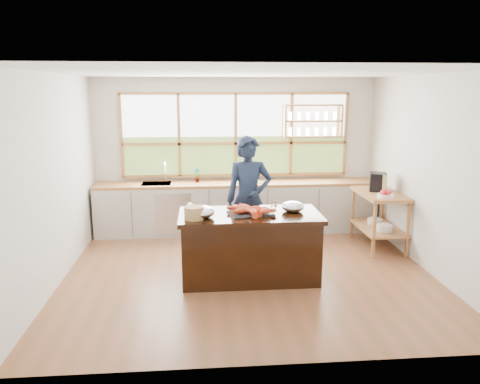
{
  "coord_description": "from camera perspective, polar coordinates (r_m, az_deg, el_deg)",
  "views": [
    {
      "loc": [
        -0.63,
        -6.08,
        2.49
      ],
      "look_at": [
        -0.1,
        0.15,
        1.11
      ],
      "focal_mm": 35.0,
      "sensor_mm": 36.0,
      "label": 1
    }
  ],
  "objects": [
    {
      "name": "right_shelf_unit",
      "position": [
        7.75,
        16.64,
        -2.21
      ],
      "size": [
        0.62,
        1.1,
        0.9
      ],
      "color": "#A76A39",
      "rests_on": "ground_plane"
    },
    {
      "name": "espresso_machine",
      "position": [
        7.79,
        16.46,
        1.19
      ],
      "size": [
        0.32,
        0.34,
        0.29
      ],
      "primitive_type": "cube",
      "rotation": [
        0.0,
        0.0,
        -0.3
      ],
      "color": "black",
      "rests_on": "right_shelf_unit"
    },
    {
      "name": "lobster_pile",
      "position": [
        6.08,
        1.23,
        -2.19
      ],
      "size": [
        0.55,
        0.48,
        0.08
      ],
      "color": "red",
      "rests_on": "slate_board"
    },
    {
      "name": "wine_bottle",
      "position": [
        7.67,
        17.21,
        0.96
      ],
      "size": [
        0.08,
        0.08,
        0.29
      ],
      "primitive_type": "cylinder",
      "rotation": [
        0.0,
        0.0,
        -0.13
      ],
      "color": "#A4C059",
      "rests_on": "right_shelf_unit"
    },
    {
      "name": "parchment_roll",
      "position": [
        6.28,
        -6.21,
        -1.95
      ],
      "size": [
        0.1,
        0.3,
        0.08
      ],
      "primitive_type": "cylinder",
      "rotation": [
        1.57,
        0.0,
        -0.05
      ],
      "color": "white",
      "rests_on": "island"
    },
    {
      "name": "wicker_basket",
      "position": [
        5.87,
        -5.63,
        -2.56
      ],
      "size": [
        0.25,
        0.25,
        0.16
      ],
      "primitive_type": "cylinder",
      "color": "tan",
      "rests_on": "island"
    },
    {
      "name": "potted_plant",
      "position": [
        8.21,
        -5.27,
        2.09
      ],
      "size": [
        0.16,
        0.13,
        0.26
      ],
      "primitive_type": "imported",
      "rotation": [
        0.0,
        0.0,
        -0.28
      ],
      "color": "slate",
      "rests_on": "back_counter"
    },
    {
      "name": "cutting_board",
      "position": [
        8.22,
        0.99,
        1.29
      ],
      "size": [
        0.42,
        0.32,
        0.01
      ],
      "primitive_type": "cube",
      "rotation": [
        0.0,
        0.0,
        0.06
      ],
      "color": "green",
      "rests_on": "back_counter"
    },
    {
      "name": "wine_glass",
      "position": [
        5.88,
        4.15,
        -1.69
      ],
      "size": [
        0.08,
        0.08,
        0.22
      ],
      "color": "silver",
      "rests_on": "island"
    },
    {
      "name": "fruit_bowl",
      "position": [
        7.36,
        17.35,
        -0.3
      ],
      "size": [
        0.25,
        0.25,
        0.11
      ],
      "color": "white",
      "rests_on": "right_shelf_unit"
    },
    {
      "name": "cook",
      "position": [
        6.82,
        1.07,
        -0.89
      ],
      "size": [
        0.69,
        0.46,
        1.84
      ],
      "primitive_type": "imported",
      "rotation": [
        0.0,
        0.0,
        0.03
      ],
      "color": "#161F36",
      "rests_on": "ground_plane"
    },
    {
      "name": "mixing_bowl_right",
      "position": [
        6.26,
        6.45,
        -1.79
      ],
      "size": [
        0.3,
        0.3,
        0.14
      ],
      "primitive_type": "ellipsoid",
      "color": "silver",
      "rests_on": "island"
    },
    {
      "name": "ground_plane",
      "position": [
        6.6,
        0.98,
        -9.76
      ],
      "size": [
        5.0,
        5.0,
        0.0
      ],
      "primitive_type": "plane",
      "color": "brown"
    },
    {
      "name": "slate_board",
      "position": [
        6.11,
        1.3,
        -2.61
      ],
      "size": [
        0.62,
        0.5,
        0.02
      ],
      "primitive_type": "cube",
      "rotation": [
        0.0,
        0.0,
        0.19
      ],
      "color": "black",
      "rests_on": "island"
    },
    {
      "name": "mixing_bowl_left",
      "position": [
        5.95,
        -4.71,
        -2.44
      ],
      "size": [
        0.33,
        0.33,
        0.16
      ],
      "primitive_type": "ellipsoid",
      "color": "silver",
      "rests_on": "island"
    },
    {
      "name": "island",
      "position": [
        6.26,
        1.18,
        -6.59
      ],
      "size": [
        1.85,
        0.9,
        0.9
      ],
      "color": "black",
      "rests_on": "ground_plane"
    },
    {
      "name": "room_shell",
      "position": [
        6.67,
        0.8,
        6.04
      ],
      "size": [
        5.02,
        4.52,
        2.71
      ],
      "color": "silver",
      "rests_on": "ground_plane"
    },
    {
      "name": "back_counter",
      "position": [
        8.3,
        -0.49,
        -1.81
      ],
      "size": [
        4.9,
        0.63,
        0.9
      ],
      "color": "beige",
      "rests_on": "ground_plane"
    }
  ]
}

